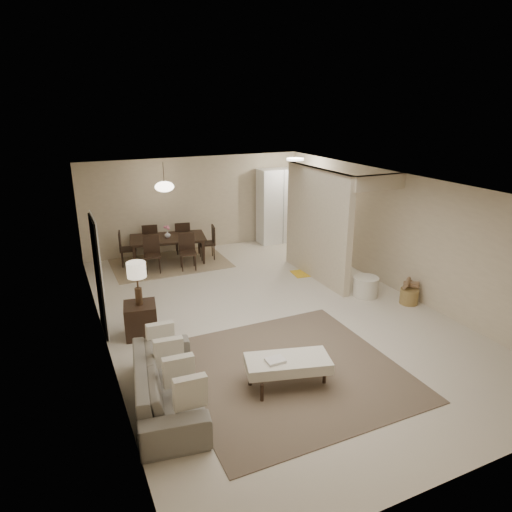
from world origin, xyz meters
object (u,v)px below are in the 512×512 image
wicker_basket (409,296)px  sofa (168,383)px  ottoman_bench (288,364)px  dining_table (169,250)px  round_pouf (366,287)px  pantry_cabinet (279,206)px  side_table (141,320)px

wicker_basket → sofa: bearing=-167.7°
ottoman_bench → dining_table: dining_table is taller
round_pouf → pantry_cabinet: bearing=87.9°
sofa → side_table: sofa is taller
wicker_basket → dining_table: size_ratio=0.20×
ottoman_bench → round_pouf: ottoman_bench is taller
sofa → wicker_basket: sofa is taller
pantry_cabinet → wicker_basket: (0.40, -4.94, -0.90)m
round_pouf → wicker_basket: (0.56, -0.68, -0.05)m
round_pouf → wicker_basket: 0.88m
ottoman_bench → round_pouf: bearing=50.5°
sofa → dining_table: bearing=-5.4°
sofa → dining_table: size_ratio=1.16×
side_table → ottoman_bench: bearing=-55.7°
side_table → sofa: bearing=-91.4°
wicker_basket → round_pouf: bearing=129.4°
pantry_cabinet → ottoman_bench: bearing=-116.3°
sofa → wicker_basket: 5.32m
side_table → dining_table: dining_table is taller
ottoman_bench → dining_table: size_ratio=0.70×
side_table → wicker_basket: side_table is taller
pantry_cabinet → wicker_basket: bearing=-85.4°
pantry_cabinet → round_pouf: size_ratio=3.99×
round_pouf → wicker_basket: round_pouf is taller
pantry_cabinet → side_table: pantry_cabinet is taller
sofa → dining_table: 5.79m
dining_table → sofa: bearing=-94.2°
ottoman_bench → side_table: 2.84m
ottoman_bench → side_table: (-1.60, 2.35, -0.05)m
pantry_cabinet → wicker_basket: pantry_cabinet is taller
round_pouf → ottoman_bench: bearing=-144.7°
dining_table → round_pouf: bearing=-39.6°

